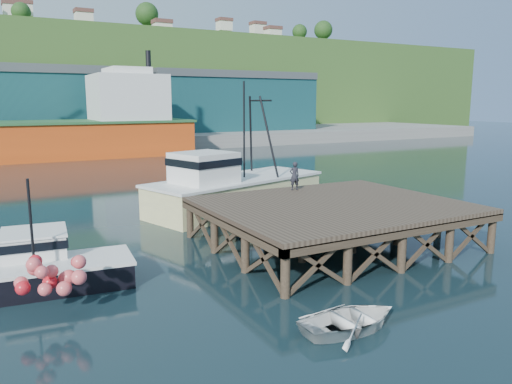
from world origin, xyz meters
TOP-DOWN VIEW (x-y plane):
  - ground at (0.00, 0.00)m, footprint 300.00×300.00m
  - wharf at (5.50, -0.19)m, footprint 12.00×10.00m
  - far_quay at (0.00, 70.00)m, footprint 160.00×40.00m
  - warehouse_mid at (0.00, 65.00)m, footprint 28.00×16.00m
  - warehouse_right at (30.00, 65.00)m, footprint 30.00×16.00m
  - hillside at (0.00, 100.00)m, footprint 220.00×50.00m
  - boat_black at (-8.02, 0.71)m, footprint 7.29×6.10m
  - trawler at (4.70, 9.58)m, footprint 13.18×7.93m
  - dinghy at (0.20, -7.91)m, footprint 3.45×2.49m
  - dockworker at (5.80, 3.97)m, footprint 0.64×0.47m

SIDE VIEW (x-z plane):
  - ground at x=0.00m, z-range 0.00..0.00m
  - dinghy at x=0.20m, z-range 0.00..0.71m
  - boat_black at x=-8.02m, z-range -1.38..2.99m
  - far_quay at x=0.00m, z-range 0.00..2.00m
  - trawler at x=4.70m, z-range -2.45..5.87m
  - wharf at x=5.50m, z-range 0.63..3.25m
  - dockworker at x=5.80m, z-range 2.12..3.73m
  - warehouse_mid at x=0.00m, z-range 2.00..11.00m
  - warehouse_right at x=30.00m, z-range 2.00..11.00m
  - hillside at x=0.00m, z-range 0.00..22.00m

